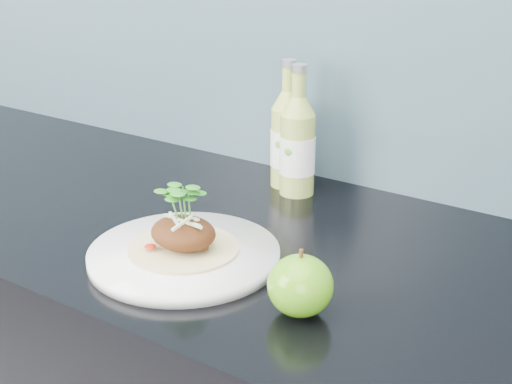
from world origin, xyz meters
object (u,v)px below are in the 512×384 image
dinner_plate (184,255)px  green_apple (300,286)px  cider_bottle_right (297,146)px  cider_bottle_left (288,139)px

dinner_plate → green_apple: size_ratio=3.26×
green_apple → cider_bottle_right: (-0.21, 0.34, 0.05)m
green_apple → cider_bottle_left: (-0.24, 0.36, 0.05)m
dinner_plate → cider_bottle_right: bearing=90.6°
green_apple → cider_bottle_right: bearing=121.8°
green_apple → cider_bottle_left: cider_bottle_left is taller
cider_bottle_left → cider_bottle_right: size_ratio=1.00×
dinner_plate → green_apple: green_apple is taller
dinner_plate → cider_bottle_left: 0.34m
green_apple → cider_bottle_left: 0.44m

